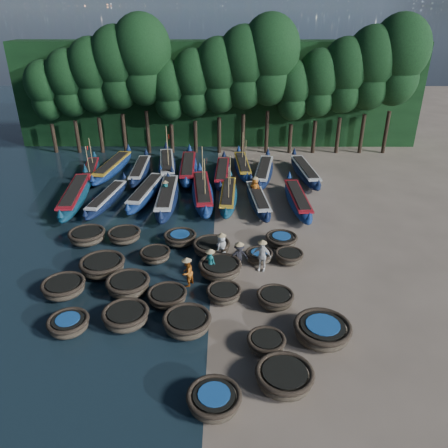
{
  "coord_description": "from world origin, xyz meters",
  "views": [
    {
      "loc": [
        0.76,
        -21.65,
        12.95
      ],
      "look_at": [
        0.65,
        1.62,
        1.3
      ],
      "focal_mm": 35.0,
      "sensor_mm": 36.0,
      "label": 1
    }
  ],
  "objects_px": {
    "long_boat_3": "(146,192)",
    "long_boat_12": "(167,165)",
    "coracle_11": "(128,285)",
    "coracle_23": "(212,247)",
    "coracle_13": "(224,293)",
    "long_boat_6": "(228,196)",
    "long_boat_10": "(113,167)",
    "fisherman_1": "(210,262)",
    "fisherman_5": "(166,191)",
    "fisherman_2": "(187,271)",
    "long_boat_8": "(298,200)",
    "coracle_5": "(69,324)",
    "coracle_18": "(259,256)",
    "long_boat_13": "(188,168)",
    "long_boat_16": "(264,172)",
    "fisherman_3": "(239,255)",
    "long_boat_17": "(305,172)",
    "coracle_8": "(266,343)",
    "coracle_22": "(180,238)",
    "coracle_7": "(187,323)",
    "long_boat_14": "(222,173)",
    "coracle_21": "(124,235)",
    "coracle_15": "(102,266)",
    "coracle_6": "(126,316)",
    "long_boat_7": "(258,200)",
    "long_boat_9": "(91,172)",
    "long_boat_15": "(242,166)",
    "coracle_19": "(289,256)",
    "long_boat_1": "(75,196)",
    "coracle_9": "(322,331)",
    "coracle_12": "(167,296)",
    "long_boat_11": "(140,171)",
    "coracle_4": "(284,377)",
    "long_boat_5": "(202,193)",
    "long_boat_4": "(167,197)",
    "coracle_20": "(87,236)",
    "fisherman_4": "(262,255)",
    "fisherman_6": "(255,188)",
    "fisherman_0": "(222,247)",
    "coracle_17": "(220,268)",
    "coracle_10": "(64,287)",
    "coracle_14": "(275,298)"
  },
  "relations": [
    {
      "from": "long_boat_3",
      "to": "long_boat_12",
      "type": "height_order",
      "value": "long_boat_12"
    },
    {
      "from": "long_boat_12",
      "to": "coracle_21",
      "type": "bearing_deg",
      "value": -103.08
    },
    {
      "from": "long_boat_1",
      "to": "long_boat_13",
      "type": "bearing_deg",
      "value": 31.91
    },
    {
      "from": "coracle_18",
      "to": "long_boat_15",
      "type": "bearing_deg",
      "value": 91.66
    },
    {
      "from": "coracle_17",
      "to": "coracle_18",
      "type": "distance_m",
      "value": 2.63
    },
    {
      "from": "long_boat_11",
      "to": "fisherman_6",
      "type": "distance_m",
      "value": 10.61
    },
    {
      "from": "coracle_6",
      "to": "long_boat_7",
      "type": "relative_size",
      "value": 0.29
    },
    {
      "from": "coracle_8",
      "to": "long_boat_13",
      "type": "xyz_separation_m",
      "value": [
        -4.91,
        21.19,
        0.21
      ]
    },
    {
      "from": "fisherman_0",
      "to": "coracle_11",
      "type": "bearing_deg",
      "value": -17.64
    },
    {
      "from": "long_boat_7",
      "to": "fisherman_4",
      "type": "xyz_separation_m",
      "value": [
        -0.36,
        -8.54,
        0.45
      ]
    },
    {
      "from": "coracle_18",
      "to": "long_boat_17",
      "type": "distance_m",
      "value": 14.26
    },
    {
      "from": "long_boat_5",
      "to": "long_boat_7",
      "type": "bearing_deg",
      "value": -20.87
    },
    {
      "from": "coracle_13",
      "to": "long_boat_6",
      "type": "distance_m",
      "value": 11.89
    },
    {
      "from": "long_boat_10",
      "to": "fisherman_3",
      "type": "distance_m",
      "value": 18.36
    },
    {
      "from": "coracle_10",
      "to": "long_boat_3",
      "type": "xyz_separation_m",
      "value": [
        2.13,
        12.13,
        0.11
      ]
    },
    {
      "from": "long_boat_5",
      "to": "fisherman_0",
      "type": "relative_size",
      "value": 4.78
    },
    {
      "from": "coracle_4",
      "to": "coracle_8",
      "type": "xyz_separation_m",
      "value": [
        -0.52,
        1.96,
        -0.07
      ]
    },
    {
      "from": "long_boat_13",
      "to": "fisherman_2",
      "type": "distance_m",
      "value": 16.5
    },
    {
      "from": "coracle_7",
      "to": "long_boat_14",
      "type": "height_order",
      "value": "long_boat_14"
    },
    {
      "from": "coracle_23",
      "to": "coracle_22",
      "type": "bearing_deg",
      "value": 147.41
    },
    {
      "from": "coracle_5",
      "to": "coracle_23",
      "type": "height_order",
      "value": "coracle_23"
    },
    {
      "from": "coracle_22",
      "to": "long_boat_3",
      "type": "relative_size",
      "value": 0.25
    },
    {
      "from": "coracle_11",
      "to": "long_boat_9",
      "type": "xyz_separation_m",
      "value": [
        -6.49,
        16.55,
        0.01
      ]
    },
    {
      "from": "coracle_12",
      "to": "coracle_20",
      "type": "bearing_deg",
      "value": 133.06
    },
    {
      "from": "long_boat_3",
      "to": "coracle_5",
      "type": "bearing_deg",
      "value": -84.65
    },
    {
      "from": "coracle_4",
      "to": "coracle_14",
      "type": "distance_m",
      "value": 5.05
    },
    {
      "from": "long_boat_15",
      "to": "coracle_18",
      "type": "bearing_deg",
      "value": -92.2
    },
    {
      "from": "coracle_15",
      "to": "long_boat_14",
      "type": "height_order",
      "value": "long_boat_14"
    },
    {
      "from": "coracle_13",
      "to": "coracle_21",
      "type": "xyz_separation_m",
      "value": [
        -6.12,
        5.93,
        0.04
      ]
    },
    {
      "from": "coracle_5",
      "to": "long_boat_17",
      "type": "xyz_separation_m",
      "value": [
        13.52,
        19.42,
        0.14
      ]
    },
    {
      "from": "coracle_6",
      "to": "coracle_11",
      "type": "relative_size",
      "value": 0.82
    },
    {
      "from": "coracle_9",
      "to": "long_boat_8",
      "type": "distance_m",
      "value": 14.06
    },
    {
      "from": "coracle_8",
      "to": "coracle_22",
      "type": "height_order",
      "value": "coracle_22"
    },
    {
      "from": "long_boat_8",
      "to": "long_boat_16",
      "type": "bearing_deg",
      "value": 106.66
    },
    {
      "from": "coracle_18",
      "to": "long_boat_13",
      "type": "relative_size",
      "value": 0.2
    },
    {
      "from": "long_boat_10",
      "to": "fisherman_2",
      "type": "distance_m",
      "value": 18.46
    },
    {
      "from": "coracle_7",
      "to": "coracle_23",
      "type": "xyz_separation_m",
      "value": [
        0.87,
        6.72,
        -0.01
      ]
    },
    {
      "from": "long_boat_1",
      "to": "fisherman_1",
      "type": "distance_m",
      "value": 13.99
    },
    {
      "from": "coracle_6",
      "to": "long_boat_11",
      "type": "xyz_separation_m",
      "value": [
        -2.76,
        19.25,
        0.06
      ]
    },
    {
      "from": "coracle_18",
      "to": "coracle_19",
      "type": "height_order",
      "value": "coracle_19"
    },
    {
      "from": "coracle_9",
      "to": "long_boat_7",
      "type": "bearing_deg",
      "value": 97.41
    },
    {
      "from": "coracle_11",
      "to": "coracle_23",
      "type": "bearing_deg",
      "value": 43.8
    },
    {
      "from": "coracle_13",
      "to": "long_boat_6",
      "type": "relative_size",
      "value": 0.23
    },
    {
      "from": "coracle_15",
      "to": "long_boat_4",
      "type": "xyz_separation_m",
      "value": [
        2.38,
        9.18,
        0.11
      ]
    },
    {
      "from": "coracle_12",
      "to": "long_boat_16",
      "type": "xyz_separation_m",
      "value": [
        5.98,
        17.18,
        0.19
      ]
    },
    {
      "from": "coracle_6",
      "to": "coracle_23",
      "type": "height_order",
      "value": "coracle_23"
    },
    {
      "from": "fisherman_2",
      "to": "long_boat_8",
      "type": "bearing_deg",
      "value": 172.46
    },
    {
      "from": "long_boat_3",
      "to": "fisherman_5",
      "type": "distance_m",
      "value": 1.56
    },
    {
      "from": "long_boat_10",
      "to": "fisherman_1",
      "type": "bearing_deg",
      "value": -52.38
    },
    {
      "from": "long_boat_16",
      "to": "long_boat_6",
      "type": "bearing_deg",
      "value": -111.07
    }
  ]
}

